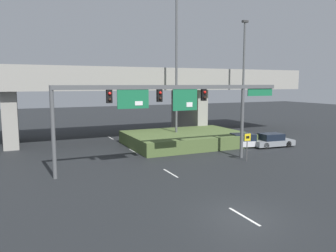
# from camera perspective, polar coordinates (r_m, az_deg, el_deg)

# --- Properties ---
(ground_plane) EXTENTS (160.00, 160.00, 0.00)m
(ground_plane) POSITION_cam_1_polar(r_m,az_deg,el_deg) (16.99, 12.87, -14.98)
(ground_plane) COLOR black
(lane_markings) EXTENTS (0.14, 27.93, 0.01)m
(lane_markings) POSITION_cam_1_polar(r_m,az_deg,el_deg) (27.63, -3.28, -6.04)
(lane_markings) COLOR silver
(lane_markings) RESTS_ON ground
(signal_gantry) EXTENTS (18.82, 0.44, 6.31)m
(signal_gantry) POSITION_cam_1_polar(r_m,az_deg,el_deg) (25.25, 0.78, 4.62)
(signal_gantry) COLOR #515456
(signal_gantry) RESTS_ON ground
(speed_limit_sign) EXTENTS (0.60, 0.11, 2.37)m
(speed_limit_sign) POSITION_cam_1_polar(r_m,az_deg,el_deg) (27.88, 13.64, -2.87)
(speed_limit_sign) COLOR #4C4C4C
(speed_limit_sign) RESTS_ON ground
(highway_light_pole_near) EXTENTS (0.70, 0.36, 13.46)m
(highway_light_pole_near) POSITION_cam_1_polar(r_m,az_deg,el_deg) (38.86, 13.01, 8.22)
(highway_light_pole_near) COLOR #515456
(highway_light_pole_near) RESTS_ON ground
(highway_light_pole_far) EXTENTS (0.70, 0.36, 16.55)m
(highway_light_pole_far) POSITION_cam_1_polar(r_m,az_deg,el_deg) (34.46, 1.48, 11.12)
(highway_light_pole_far) COLOR #515456
(highway_light_pole_far) RESTS_ON ground
(overpass_bridge) EXTENTS (49.95, 9.50, 8.18)m
(overpass_bridge) POSITION_cam_1_polar(r_m,az_deg,el_deg) (39.30, -10.25, 6.69)
(overpass_bridge) COLOR gray
(overpass_bridge) RESTS_ON ground
(grass_embankment) EXTENTS (12.05, 8.60, 1.29)m
(grass_embankment) POSITION_cam_1_polar(r_m,az_deg,el_deg) (34.63, 3.09, -2.21)
(grass_embankment) COLOR #4C6033
(grass_embankment) RESTS_ON ground
(parked_sedan_near_right) EXTENTS (4.65, 2.84, 1.38)m
(parked_sedan_near_right) POSITION_cam_1_polar(r_m,az_deg,el_deg) (34.20, 13.10, -2.53)
(parked_sedan_near_right) COLOR silver
(parked_sedan_near_right) RESTS_ON ground
(parked_sedan_mid_right) EXTENTS (4.45, 2.16, 1.38)m
(parked_sedan_mid_right) POSITION_cam_1_polar(r_m,az_deg,el_deg) (35.10, 17.67, -2.44)
(parked_sedan_mid_right) COLOR gray
(parked_sedan_mid_right) RESTS_ON ground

